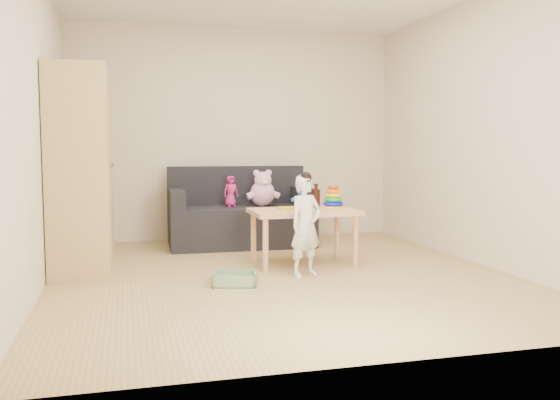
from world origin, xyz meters
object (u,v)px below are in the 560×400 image
object	(u,v)px
play_table	(303,237)
toddler	(306,227)
sofa	(241,226)
wardrobe	(80,171)

from	to	relation	value
play_table	toddler	bearing A→B (deg)	-104.83
play_table	sofa	bearing A→B (deg)	107.64
wardrobe	play_table	size ratio (longest dim) A/B	1.82
play_table	toddler	size ratio (longest dim) A/B	1.16
play_table	toddler	distance (m)	0.56
wardrobe	toddler	distance (m)	2.11
wardrobe	play_table	xyz separation A→B (m)	(2.07, -0.20, -0.66)
wardrobe	play_table	world-z (taller)	wardrobe
wardrobe	play_table	bearing A→B (deg)	-5.45
sofa	toddler	size ratio (longest dim) A/B	1.87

